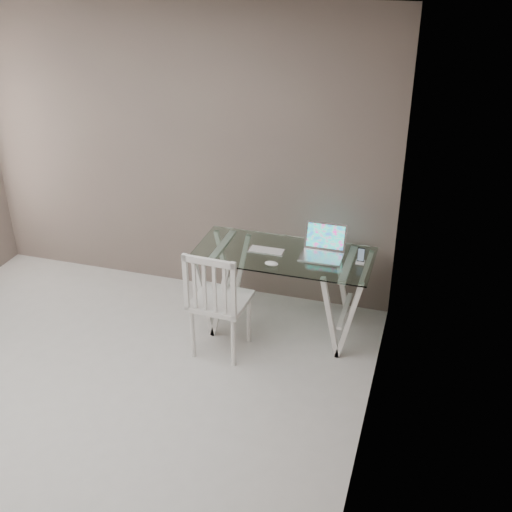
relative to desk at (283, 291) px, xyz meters
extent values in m
plane|color=beige|center=(-1.12, -1.71, -0.38)|extent=(4.50, 4.50, 0.00)
cube|color=#6B5C54|center=(-1.12, 0.54, 0.97)|extent=(4.00, 0.02, 2.70)
cube|color=#6B5C54|center=(0.88, -1.71, 0.97)|extent=(0.02, 4.50, 2.70)
cube|color=silver|center=(0.00, 0.00, 0.36)|extent=(1.50, 0.70, 0.01)
cube|color=white|center=(-0.55, 0.00, -0.02)|extent=(0.24, 0.62, 0.72)
cube|color=white|center=(0.55, 0.00, -0.02)|extent=(0.24, 0.62, 0.72)
cube|color=white|center=(-0.41, -0.45, 0.09)|extent=(0.47, 0.47, 0.04)
cylinder|color=white|center=(-0.60, -0.62, -0.16)|extent=(0.04, 0.04, 0.45)
cylinder|color=white|center=(-0.24, -0.64, -0.16)|extent=(0.04, 0.04, 0.45)
cylinder|color=white|center=(-0.58, -0.26, -0.16)|extent=(0.04, 0.04, 0.45)
cylinder|color=white|center=(-0.22, -0.28, -0.16)|extent=(0.04, 0.04, 0.45)
cube|color=white|center=(-0.42, -0.66, 0.34)|extent=(0.44, 0.05, 0.50)
cube|color=#B5B5B9|center=(0.32, 0.02, 0.37)|extent=(0.35, 0.24, 0.02)
cube|color=#19D899|center=(0.32, 0.18, 0.49)|extent=(0.35, 0.09, 0.22)
cube|color=silver|center=(-0.15, 0.00, 0.37)|extent=(0.31, 0.13, 0.01)
ellipsoid|color=white|center=(-0.04, -0.23, 0.38)|extent=(0.11, 0.07, 0.04)
cube|color=white|center=(0.64, 0.02, 0.37)|extent=(0.07, 0.07, 0.02)
cube|color=black|center=(0.64, 0.03, 0.44)|extent=(0.06, 0.03, 0.12)
camera|label=1|loc=(1.17, -4.64, 2.84)|focal=45.00mm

